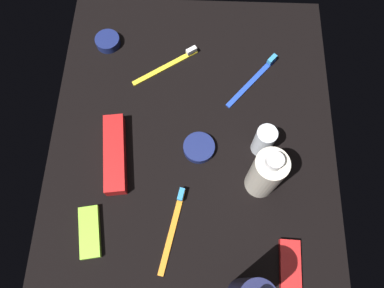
# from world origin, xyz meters

# --- Properties ---
(ground_plane) EXTENTS (0.84, 0.64, 0.01)m
(ground_plane) POSITION_xyz_m (0.00, 0.00, -0.01)
(ground_plane) COLOR black
(bodywash_bottle) EXTENTS (0.06, 0.06, 0.16)m
(bodywash_bottle) POSITION_xyz_m (0.07, 0.15, 0.07)
(bodywash_bottle) COLOR silver
(bodywash_bottle) RESTS_ON ground_plane
(deodorant_stick) EXTENTS (0.04, 0.04, 0.09)m
(deodorant_stick) POSITION_xyz_m (-0.01, 0.15, 0.04)
(deodorant_stick) COLOR silver
(deodorant_stick) RESTS_ON ground_plane
(toothbrush_yellow) EXTENTS (0.11, 0.16, 0.02)m
(toothbrush_yellow) POSITION_xyz_m (-0.22, -0.06, 0.01)
(toothbrush_yellow) COLOR yellow
(toothbrush_yellow) RESTS_ON ground_plane
(toothbrush_orange) EXTENTS (0.18, 0.05, 0.02)m
(toothbrush_orange) POSITION_xyz_m (0.17, -0.03, 0.01)
(toothbrush_orange) COLOR orange
(toothbrush_orange) RESTS_ON ground_plane
(toothbrush_blue) EXTENTS (0.14, 0.13, 0.02)m
(toothbrush_blue) POSITION_xyz_m (-0.18, 0.14, 0.01)
(toothbrush_blue) COLOR blue
(toothbrush_blue) RESTS_ON ground_plane
(toothpaste_box_red) EXTENTS (0.18, 0.07, 0.03)m
(toothpaste_box_red) POSITION_xyz_m (0.02, -0.17, 0.02)
(toothpaste_box_red) COLOR red
(toothpaste_box_red) RESTS_ON ground_plane
(snack_bar_red) EXTENTS (0.11, 0.04, 0.01)m
(snack_bar_red) POSITION_xyz_m (0.24, 0.20, 0.01)
(snack_bar_red) COLOR red
(snack_bar_red) RESTS_ON ground_plane
(snack_bar_lime) EXTENTS (0.11, 0.06, 0.01)m
(snack_bar_lime) POSITION_xyz_m (0.19, -0.20, 0.01)
(snack_bar_lime) COLOR #8CD133
(snack_bar_lime) RESTS_ON ground_plane
(cream_tin_left) EXTENTS (0.07, 0.07, 0.02)m
(cream_tin_left) POSITION_xyz_m (0.00, 0.02, 0.01)
(cream_tin_left) COLOR navy
(cream_tin_left) RESTS_ON ground_plane
(cream_tin_right) EXTENTS (0.06, 0.06, 0.02)m
(cream_tin_right) POSITION_xyz_m (-0.27, -0.22, 0.01)
(cream_tin_right) COLOR navy
(cream_tin_right) RESTS_ON ground_plane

